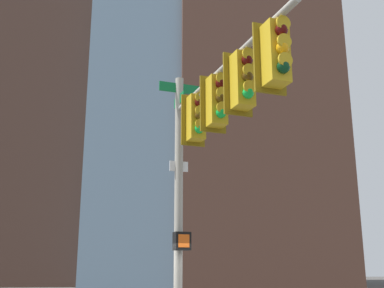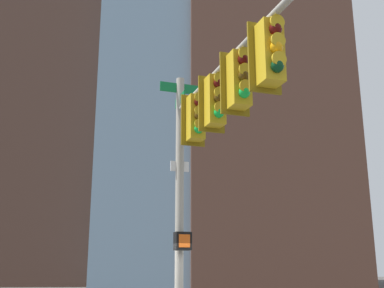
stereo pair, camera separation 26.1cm
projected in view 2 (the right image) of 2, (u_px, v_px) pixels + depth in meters
The scene contains 4 objects.
signal_pole_assembly at pixel (210, 128), 9.50m from camera, with size 1.87×5.48×6.51m.
building_brick_nearside at pixel (260, 109), 60.49m from camera, with size 18.70×17.18×42.88m, color brown.
building_brick_midblock at pixel (71, 129), 63.58m from camera, with size 19.07×16.79×39.62m, color #4C3328.
building_glass_tower at pixel (199, 51), 70.97m from camera, with size 25.15×32.43×66.38m, color #7A99B2.
Camera 2 is at (0.47, 11.22, 1.97)m, focal length 44.81 mm.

